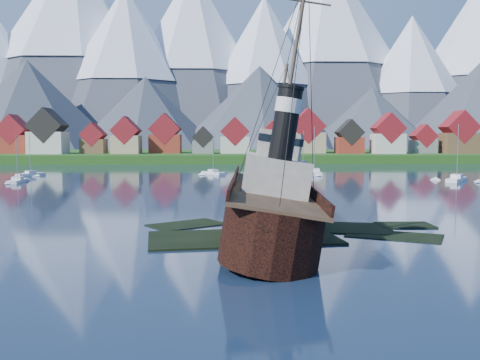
{
  "coord_description": "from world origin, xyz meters",
  "views": [
    {
      "loc": [
        -4.36,
        -52.72,
        9.93
      ],
      "look_at": [
        -3.12,
        6.0,
        5.0
      ],
      "focal_mm": 40.0,
      "sensor_mm": 36.0,
      "label": 1
    }
  ],
  "objects_px": {
    "sailboat_c": "(213,173)",
    "sailboat_b": "(31,175)",
    "sailboat_e": "(303,169)",
    "sailboat_f": "(314,173)",
    "tugboat_wreck": "(263,204)",
    "sailboat_a": "(18,181)",
    "sailboat_d": "(457,180)"
  },
  "relations": [
    {
      "from": "sailboat_a",
      "to": "sailboat_f",
      "type": "xyz_separation_m",
      "value": [
        66.2,
        21.79,
        0.05
      ]
    },
    {
      "from": "sailboat_a",
      "to": "sailboat_e",
      "type": "xyz_separation_m",
      "value": [
        65.79,
        38.66,
        0.03
      ]
    },
    {
      "from": "sailboat_b",
      "to": "sailboat_d",
      "type": "distance_m",
      "value": 99.46
    },
    {
      "from": "tugboat_wreck",
      "to": "sailboat_a",
      "type": "distance_m",
      "value": 78.02
    },
    {
      "from": "tugboat_wreck",
      "to": "sailboat_c",
      "type": "xyz_separation_m",
      "value": [
        -7.27,
        84.31,
        -2.99
      ]
    },
    {
      "from": "sailboat_a",
      "to": "sailboat_f",
      "type": "distance_m",
      "value": 69.69
    },
    {
      "from": "sailboat_b",
      "to": "sailboat_e",
      "type": "height_order",
      "value": "sailboat_e"
    },
    {
      "from": "sailboat_e",
      "to": "sailboat_f",
      "type": "bearing_deg",
      "value": -106.04
    },
    {
      "from": "sailboat_c",
      "to": "sailboat_b",
      "type": "bearing_deg",
      "value": 150.03
    },
    {
      "from": "sailboat_a",
      "to": "sailboat_b",
      "type": "height_order",
      "value": "sailboat_b"
    },
    {
      "from": "tugboat_wreck",
      "to": "sailboat_e",
      "type": "height_order",
      "value": "tugboat_wreck"
    },
    {
      "from": "sailboat_c",
      "to": "sailboat_a",
      "type": "bearing_deg",
      "value": 174.04
    },
    {
      "from": "sailboat_a",
      "to": "tugboat_wreck",
      "type": "bearing_deg",
      "value": -56.61
    },
    {
      "from": "sailboat_c",
      "to": "sailboat_d",
      "type": "xyz_separation_m",
      "value": [
        53.18,
        -22.01,
        0.06
      ]
    },
    {
      "from": "sailboat_c",
      "to": "sailboat_f",
      "type": "height_order",
      "value": "sailboat_f"
    },
    {
      "from": "sailboat_e",
      "to": "sailboat_f",
      "type": "height_order",
      "value": "sailboat_f"
    },
    {
      "from": "sailboat_b",
      "to": "sailboat_f",
      "type": "relative_size",
      "value": 0.84
    },
    {
      "from": "sailboat_d",
      "to": "sailboat_f",
      "type": "distance_m",
      "value": 34.67
    },
    {
      "from": "tugboat_wreck",
      "to": "sailboat_b",
      "type": "xyz_separation_m",
      "value": [
        -51.93,
        80.19,
        -2.97
      ]
    },
    {
      "from": "tugboat_wreck",
      "to": "sailboat_a",
      "type": "xyz_separation_m",
      "value": [
        -47.82,
        61.57,
        -2.99
      ]
    },
    {
      "from": "sailboat_f",
      "to": "sailboat_e",
      "type": "bearing_deg",
      "value": 92.9
    },
    {
      "from": "sailboat_a",
      "to": "sailboat_c",
      "type": "distance_m",
      "value": 46.49
    },
    {
      "from": "sailboat_a",
      "to": "sailboat_d",
      "type": "height_order",
      "value": "sailboat_d"
    },
    {
      "from": "sailboat_c",
      "to": "sailboat_e",
      "type": "bearing_deg",
      "value": -2.99
    },
    {
      "from": "tugboat_wreck",
      "to": "sailboat_d",
      "type": "xyz_separation_m",
      "value": [
        45.9,
        62.29,
        -2.93
      ]
    },
    {
      "from": "tugboat_wreck",
      "to": "sailboat_d",
      "type": "bearing_deg",
      "value": 56.05
    },
    {
      "from": "sailboat_c",
      "to": "sailboat_e",
      "type": "distance_m",
      "value": 29.84
    },
    {
      "from": "tugboat_wreck",
      "to": "sailboat_a",
      "type": "relative_size",
      "value": 3.12
    },
    {
      "from": "sailboat_d",
      "to": "sailboat_a",
      "type": "bearing_deg",
      "value": -142.79
    },
    {
      "from": "sailboat_b",
      "to": "sailboat_e",
      "type": "bearing_deg",
      "value": 50.21
    },
    {
      "from": "sailboat_d",
      "to": "sailboat_e",
      "type": "height_order",
      "value": "sailboat_d"
    },
    {
      "from": "sailboat_a",
      "to": "sailboat_c",
      "type": "bearing_deg",
      "value": 24.83
    }
  ]
}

